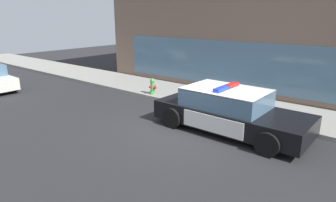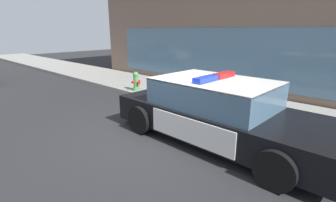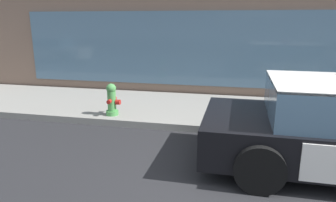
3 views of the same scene
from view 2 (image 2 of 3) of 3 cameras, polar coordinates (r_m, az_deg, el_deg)
The scene contains 4 objects.
ground at distance 6.10m, azimuth -3.33°, elevation -7.47°, with size 48.00×48.00×0.00m, color #262628.
sidewalk at distance 8.56m, azimuth 12.87°, elevation -0.37°, with size 48.00×2.85×0.15m, color gray.
police_cruiser at distance 5.65m, azimuth 11.51°, elevation -2.34°, with size 4.91×2.21×1.49m.
fire_hydrant at distance 9.76m, azimuth -7.34°, elevation 4.49°, with size 0.34×0.39×0.73m.
Camera 2 is at (4.07, -3.84, 2.43)m, focal length 26.57 mm.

